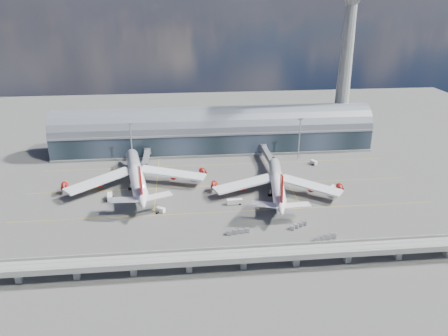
{
  "coord_description": "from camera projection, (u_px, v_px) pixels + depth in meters",
  "views": [
    {
      "loc": [
        -21.11,
        -189.67,
        95.45
      ],
      "look_at": [
        -0.43,
        10.0,
        14.0
      ],
      "focal_mm": 35.0,
      "sensor_mm": 36.0,
      "label": 1
    }
  ],
  "objects": [
    {
      "name": "cargo_train_0",
      "position": [
        238.0,
        231.0,
        185.11
      ],
      "size": [
        10.5,
        3.42,
        1.73
      ],
      "rotation": [
        0.0,
        0.0,
        1.39
      ],
      "color": "gray",
      "rests_on": "ground"
    },
    {
      "name": "jet_bridge_left",
      "position": [
        146.0,
        157.0,
        255.75
      ],
      "size": [
        4.4,
        28.0,
        7.25
      ],
      "color": "gray",
      "rests_on": "ground"
    },
    {
      "name": "floodlight_mast_right",
      "position": [
        299.0,
        137.0,
        263.06
      ],
      "size": [
        3.0,
        0.7,
        25.7
      ],
      "color": "gray",
      "rests_on": "ground"
    },
    {
      "name": "cargo_train_2",
      "position": [
        299.0,
        225.0,
        189.93
      ],
      "size": [
        9.29,
        6.08,
        1.63
      ],
      "rotation": [
        0.0,
        0.0,
        1.06
      ],
      "color": "gray",
      "rests_on": "ground"
    },
    {
      "name": "taxi_lines",
      "position": [
        222.0,
        184.0,
        233.1
      ],
      "size": [
        200.0,
        80.12,
        0.01
      ],
      "color": "gold",
      "rests_on": "ground"
    },
    {
      "name": "cargo_train_1",
      "position": [
        325.0,
        238.0,
        180.18
      ],
      "size": [
        11.03,
        4.94,
        1.84
      ],
      "rotation": [
        0.0,
        0.0,
        1.27
      ],
      "color": "gray",
      "rests_on": "ground"
    },
    {
      "name": "airliner_right",
      "position": [
        277.0,
        184.0,
        219.04
      ],
      "size": [
        66.95,
        70.04,
        22.26
      ],
      "rotation": [
        0.0,
        0.0,
        -0.16
      ],
      "color": "white",
      "rests_on": "ground"
    },
    {
      "name": "service_truck_4",
      "position": [
        314.0,
        162.0,
        258.62
      ],
      "size": [
        3.58,
        4.74,
        2.5
      ],
      "rotation": [
        0.0,
        0.0,
        0.42
      ],
      "color": "silver",
      "rests_on": "ground"
    },
    {
      "name": "airliner_left",
      "position": [
        136.0,
        175.0,
        225.97
      ],
      "size": [
        75.06,
        78.99,
        24.12
      ],
      "rotation": [
        0.0,
        0.0,
        0.16
      ],
      "color": "white",
      "rests_on": "ground"
    },
    {
      "name": "service_truck_5",
      "position": [
        199.0,
        176.0,
        239.56
      ],
      "size": [
        4.31,
        5.47,
        2.5
      ],
      "rotation": [
        0.0,
        0.0,
        0.53
      ],
      "color": "silver",
      "rests_on": "ground"
    },
    {
      "name": "ground",
      "position": [
        227.0,
        202.0,
        212.73
      ],
      "size": [
        500.0,
        500.0,
        0.0
      ],
      "primitive_type": "plane",
      "color": "#474744",
      "rests_on": "ground"
    },
    {
      "name": "service_truck_0",
      "position": [
        110.0,
        197.0,
        214.64
      ],
      "size": [
        3.12,
        7.15,
        2.87
      ],
      "rotation": [
        0.0,
        0.0,
        0.12
      ],
      "color": "silver",
      "rests_on": "ground"
    },
    {
      "name": "service_truck_2",
      "position": [
        235.0,
        202.0,
        210.11
      ],
      "size": [
        7.58,
        2.65,
        2.71
      ],
      "rotation": [
        0.0,
        0.0,
        1.63
      ],
      "color": "silver",
      "rests_on": "ground"
    },
    {
      "name": "terminal",
      "position": [
        214.0,
        132.0,
        280.34
      ],
      "size": [
        200.0,
        30.0,
        28.0
      ],
      "color": "#1C272F",
      "rests_on": "ground"
    },
    {
      "name": "service_truck_1",
      "position": [
        160.0,
        210.0,
        202.51
      ],
      "size": [
        4.65,
        4.04,
        2.48
      ],
      "rotation": [
        0.0,
        0.0,
        0.97
      ],
      "color": "silver",
      "rests_on": "ground"
    },
    {
      "name": "service_truck_3",
      "position": [
        332.0,
        189.0,
        223.74
      ],
      "size": [
        4.96,
        5.76,
        2.69
      ],
      "rotation": [
        0.0,
        0.0,
        -0.62
      ],
      "color": "silver",
      "rests_on": "ground"
    },
    {
      "name": "control_tower",
      "position": [
        345.0,
        65.0,
        277.92
      ],
      "size": [
        19.0,
        19.0,
        103.0
      ],
      "color": "gray",
      "rests_on": "ground"
    },
    {
      "name": "guideway",
      "position": [
        243.0,
        256.0,
        160.04
      ],
      "size": [
        220.0,
        8.5,
        7.2
      ],
      "color": "gray",
      "rests_on": "ground"
    },
    {
      "name": "jet_bridge_right",
      "position": [
        267.0,
        154.0,
        260.79
      ],
      "size": [
        4.4,
        32.0,
        7.25
      ],
      "color": "gray",
      "rests_on": "ground"
    },
    {
      "name": "floodlight_mast_left",
      "position": [
        131.0,
        143.0,
        253.52
      ],
      "size": [
        3.0,
        0.7,
        25.7
      ],
      "color": "gray",
      "rests_on": "ground"
    }
  ]
}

